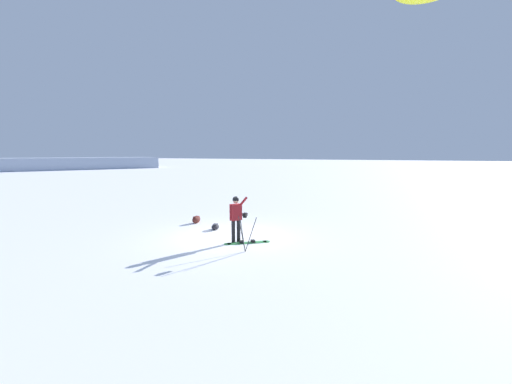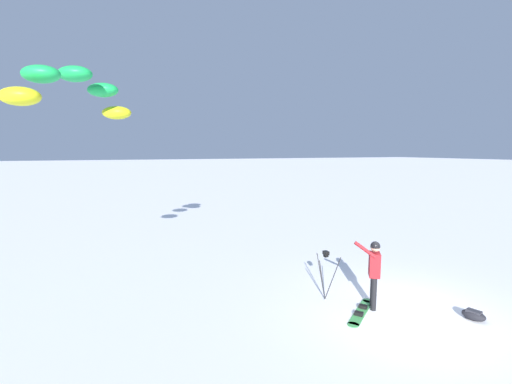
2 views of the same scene
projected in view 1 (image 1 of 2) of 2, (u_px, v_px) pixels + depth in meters
ground_plane at (231, 237)px, 13.00m from camera, size 300.00×300.00×0.00m
snowboarder at (236, 214)px, 12.08m from camera, size 0.79×0.48×1.79m
snowboard at (247, 242)px, 12.10m from camera, size 1.45×1.17×0.10m
gear_bag_large at (215, 227)px, 14.22m from camera, size 0.46×0.59×0.24m
camera_tripod at (245, 224)px, 10.92m from camera, size 0.72×0.63×1.35m
gear_bag_small at (196, 219)px, 15.51m from camera, size 0.28×0.54×0.35m
distant_ridge at (63, 164)px, 65.64m from camera, size 26.53×36.22×2.38m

